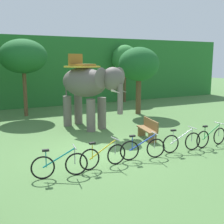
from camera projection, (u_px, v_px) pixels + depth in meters
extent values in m
plane|color=#4C753D|center=(102.00, 151.00, 11.14)|extent=(80.00, 80.00, 0.00)
cube|color=#28702D|center=(23.00, 71.00, 23.45)|extent=(36.00, 6.00, 5.20)
cylinder|color=brown|center=(25.00, 94.00, 17.97)|extent=(0.24, 0.24, 2.75)
ellipsoid|color=#1E6028|center=(23.00, 56.00, 17.56)|extent=(2.89, 2.89, 2.07)
cylinder|color=brown|center=(138.00, 97.00, 18.75)|extent=(0.34, 0.34, 2.24)
ellipsoid|color=#1E6028|center=(139.00, 64.00, 18.38)|extent=(2.58, 2.58, 2.15)
cylinder|color=brown|center=(125.00, 87.00, 24.07)|extent=(0.21, 0.21, 2.46)
ellipsoid|color=#338438|center=(125.00, 59.00, 23.67)|extent=(2.14, 2.14, 2.33)
ellipsoid|color=#665E56|center=(84.00, 82.00, 14.76)|extent=(2.32, 3.21, 1.50)
cylinder|color=#665E56|center=(102.00, 113.00, 14.73)|extent=(0.44, 0.44, 1.60)
cylinder|color=#665E56|center=(91.00, 115.00, 14.16)|extent=(0.44, 0.44, 1.60)
cylinder|color=#665E56|center=(78.00, 109.00, 15.91)|extent=(0.44, 0.44, 1.60)
cylinder|color=#665E56|center=(67.00, 111.00, 15.35)|extent=(0.44, 0.44, 1.60)
ellipsoid|color=#665E56|center=(113.00, 79.00, 13.40)|extent=(1.32, 1.38, 1.10)
ellipsoid|color=#665E56|center=(119.00, 77.00, 13.94)|extent=(0.84, 0.44, 0.96)
ellipsoid|color=#665E56|center=(101.00, 78.00, 13.04)|extent=(0.84, 0.44, 0.96)
cylinder|color=#665E56|center=(120.00, 99.00, 13.26)|extent=(0.26, 0.26, 1.40)
cone|color=beige|center=(122.00, 91.00, 13.40)|extent=(0.31, 0.57, 0.21)
cone|color=beige|center=(116.00, 92.00, 13.07)|extent=(0.31, 0.57, 0.21)
cube|color=gold|center=(82.00, 67.00, 14.69)|extent=(1.70, 1.68, 0.08)
cube|color=olive|center=(82.00, 65.00, 14.67)|extent=(1.23, 1.34, 0.10)
cube|color=olive|center=(75.00, 59.00, 14.95)|extent=(0.88, 0.41, 0.56)
cylinder|color=#665E56|center=(66.00, 89.00, 15.78)|extent=(0.08, 0.08, 0.90)
torus|color=black|center=(43.00, 168.00, 8.49)|extent=(0.71, 0.17, 0.71)
torus|color=black|center=(77.00, 164.00, 8.78)|extent=(0.71, 0.17, 0.71)
cylinder|color=teal|center=(59.00, 158.00, 8.58)|extent=(0.96, 0.21, 0.54)
cylinder|color=teal|center=(46.00, 159.00, 8.47)|extent=(0.03, 0.03, 0.52)
cube|color=black|center=(46.00, 150.00, 8.42)|extent=(0.21, 0.13, 0.06)
cylinder|color=#9E9EA3|center=(75.00, 155.00, 8.72)|extent=(0.03, 0.03, 0.55)
cylinder|color=#9E9EA3|center=(75.00, 147.00, 8.67)|extent=(0.12, 0.52, 0.03)
torus|color=black|center=(90.00, 159.00, 9.18)|extent=(0.71, 0.09, 0.71)
torus|color=black|center=(116.00, 154.00, 9.69)|extent=(0.71, 0.09, 0.71)
cylinder|color=yellow|center=(103.00, 150.00, 9.38)|extent=(0.97, 0.10, 0.54)
cylinder|color=yellow|center=(92.00, 151.00, 9.19)|extent=(0.03, 0.03, 0.52)
cube|color=black|center=(92.00, 143.00, 9.14)|extent=(0.21, 0.11, 0.06)
cylinder|color=#9E9EA3|center=(115.00, 146.00, 9.61)|extent=(0.03, 0.03, 0.55)
cylinder|color=#9E9EA3|center=(115.00, 139.00, 9.56)|extent=(0.06, 0.52, 0.03)
torus|color=black|center=(129.00, 151.00, 10.08)|extent=(0.71, 0.18, 0.71)
torus|color=black|center=(156.00, 148.00, 10.36)|extent=(0.71, 0.18, 0.71)
cylinder|color=blue|center=(142.00, 143.00, 10.17)|extent=(0.96, 0.23, 0.54)
cylinder|color=blue|center=(132.00, 143.00, 10.06)|extent=(0.03, 0.03, 0.52)
cube|color=black|center=(132.00, 136.00, 10.01)|extent=(0.22, 0.14, 0.06)
cylinder|color=#9E9EA3|center=(155.00, 141.00, 10.30)|extent=(0.03, 0.03, 0.55)
cylinder|color=#9E9EA3|center=(155.00, 133.00, 10.25)|extent=(0.13, 0.52, 0.03)
torus|color=black|center=(171.00, 144.00, 10.87)|extent=(0.71, 0.12, 0.71)
torus|color=black|center=(193.00, 141.00, 11.24)|extent=(0.71, 0.12, 0.71)
cylinder|color=silver|center=(182.00, 136.00, 11.00)|extent=(0.97, 0.14, 0.54)
cylinder|color=silver|center=(173.00, 137.00, 10.86)|extent=(0.03, 0.03, 0.52)
cube|color=black|center=(173.00, 130.00, 10.82)|extent=(0.21, 0.12, 0.06)
cylinder|color=#9E9EA3|center=(192.00, 134.00, 11.17)|extent=(0.03, 0.03, 0.55)
cylinder|color=#9E9EA3|center=(192.00, 128.00, 11.12)|extent=(0.08, 0.52, 0.03)
torus|color=black|center=(203.00, 139.00, 11.50)|extent=(0.71, 0.10, 0.71)
torus|color=black|center=(219.00, 136.00, 12.01)|extent=(0.71, 0.10, 0.71)
cylinder|color=green|center=(211.00, 132.00, 11.70)|extent=(0.97, 0.11, 0.54)
cylinder|color=green|center=(205.00, 133.00, 11.51)|extent=(0.03, 0.03, 0.52)
cube|color=black|center=(205.00, 126.00, 11.46)|extent=(0.21, 0.11, 0.06)
cylinder|color=#9E9EA3|center=(219.00, 130.00, 11.94)|extent=(0.03, 0.03, 0.55)
cylinder|color=#9E9EA3|center=(219.00, 123.00, 11.89)|extent=(0.07, 0.52, 0.03)
cube|color=brown|center=(147.00, 129.00, 12.77)|extent=(0.69, 1.55, 0.06)
cube|color=brown|center=(151.00, 124.00, 12.77)|extent=(0.36, 1.48, 0.40)
cube|color=brown|center=(152.00, 138.00, 12.24)|extent=(0.37, 0.15, 0.45)
cube|color=brown|center=(142.00, 131.00, 13.37)|extent=(0.37, 0.15, 0.45)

